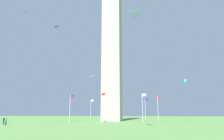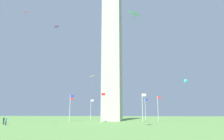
{
  "view_description": "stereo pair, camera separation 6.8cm",
  "coord_description": "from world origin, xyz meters",
  "views": [
    {
      "loc": [
        13.06,
        -67.02,
        2.39
      ],
      "look_at": [
        0.0,
        0.0,
        16.77
      ],
      "focal_mm": 33.22,
      "sensor_mm": 36.0,
      "label": 1
    },
    {
      "loc": [
        13.13,
        -67.01,
        2.39
      ],
      "look_at": [
        0.0,
        0.0,
        16.77
      ],
      "focal_mm": 33.22,
      "sensor_mm": 36.0,
      "label": 2
    }
  ],
  "objects": [
    {
      "name": "kite_yellow_diamond",
      "position": [
        -2.34,
        -15.52,
        11.98
      ],
      "size": [
        1.49,
        1.47,
        1.75
      ],
      "color": "yellow"
    },
    {
      "name": "flagpole_e",
      "position": [
        0.06,
        14.56,
        4.26
      ],
      "size": [
        1.12,
        0.14,
        7.76
      ],
      "color": "silver",
      "rests_on": "ground"
    },
    {
      "name": "kite_green_diamond",
      "position": [
        10.8,
        -37.09,
        17.61
      ],
      "size": [
        1.92,
        2.01,
        2.59
      ],
      "color": "green"
    },
    {
      "name": "flagpole_ne",
      "position": [
        10.35,
        10.29,
        4.26
      ],
      "size": [
        1.12,
        0.14,
        7.76
      ],
      "color": "silver",
      "rests_on": "ground"
    },
    {
      "name": "person_teal_shirt",
      "position": [
        -17.47,
        -27.25,
        0.84
      ],
      "size": [
        0.32,
        0.32,
        1.69
      ],
      "rotation": [
        0.0,
        0.0,
        0.58
      ],
      "color": "#2D2D38",
      "rests_on": "ground"
    },
    {
      "name": "flagpole_sw",
      "position": [
        -10.23,
        -10.29,
        4.26
      ],
      "size": [
        1.12,
        0.14,
        7.76
      ],
      "color": "silver",
      "rests_on": "ground"
    },
    {
      "name": "flagpole_se",
      "position": [
        -10.23,
        10.29,
        4.26
      ],
      "size": [
        1.12,
        0.14,
        7.76
      ],
      "color": "silver",
      "rests_on": "ground"
    },
    {
      "name": "kite_purple_diamond",
      "position": [
        -14.22,
        -13.52,
        27.77
      ],
      "size": [
        1.74,
        1.76,
        2.02
      ],
      "color": "purple"
    },
    {
      "name": "person_black_shirt",
      "position": [
        -19.57,
        -25.28,
        0.83
      ],
      "size": [
        0.32,
        0.32,
        1.67
      ],
      "rotation": [
        0.0,
        0.0,
        1.38
      ],
      "color": "#2D2D38",
      "rests_on": "ground"
    },
    {
      "name": "flagpole_s",
      "position": [
        -14.49,
        0.0,
        4.26
      ],
      "size": [
        1.12,
        0.14,
        7.76
      ],
      "color": "silver",
      "rests_on": "ground"
    },
    {
      "name": "kite_cyan_delta",
      "position": [
        22.47,
        -4.58,
        11.51
      ],
      "size": [
        1.78,
        1.68,
        2.23
      ],
      "color": "#33C6D1"
    },
    {
      "name": "kite_pink_diamond",
      "position": [
        -15.37,
        -26.77,
        25.76
      ],
      "size": [
        1.61,
        1.58,
        2.09
      ],
      "color": "pink"
    },
    {
      "name": "flagpole_n",
      "position": [
        14.62,
        0.0,
        4.26
      ],
      "size": [
        1.12,
        0.14,
        7.76
      ],
      "color": "silver",
      "rests_on": "ground"
    },
    {
      "name": "ground_plane",
      "position": [
        0.0,
        0.0,
        0.0
      ],
      "size": [
        260.0,
        260.0,
        0.0
      ],
      "primitive_type": "plane",
      "color": "#609347"
    },
    {
      "name": "flagpole_nw",
      "position": [
        10.35,
        -10.29,
        4.26
      ],
      "size": [
        1.12,
        0.14,
        7.76
      ],
      "color": "silver",
      "rests_on": "ground"
    },
    {
      "name": "obelisk_monument",
      "position": [
        0.0,
        0.0,
        27.58
      ],
      "size": [
        6.07,
        6.07,
        55.15
      ],
      "color": "#A8A399",
      "rests_on": "ground"
    },
    {
      "name": "flagpole_w",
      "position": [
        0.06,
        -14.56,
        4.26
      ],
      "size": [
        1.12,
        0.14,
        7.76
      ],
      "color": "silver",
      "rests_on": "ground"
    }
  ]
}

